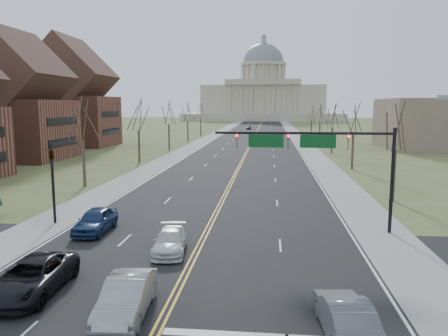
% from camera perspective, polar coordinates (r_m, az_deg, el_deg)
% --- Properties ---
extents(ground, '(600.00, 600.00, 0.00)m').
position_cam_1_polar(ground, '(19.08, -7.96, -18.90)').
color(ground, '#4E5A2D').
rests_on(ground, ground).
extents(road, '(20.00, 380.00, 0.01)m').
position_cam_1_polar(road, '(126.83, 4.04, 4.26)').
color(road, black).
rests_on(road, ground).
extents(cross_road, '(120.00, 14.00, 0.01)m').
position_cam_1_polar(cross_road, '(24.44, -4.51, -12.58)').
color(cross_road, black).
rests_on(cross_road, ground).
extents(sidewalk_left, '(4.00, 380.00, 0.03)m').
position_cam_1_polar(sidewalk_left, '(127.79, -1.36, 4.31)').
color(sidewalk_left, gray).
rests_on(sidewalk_left, ground).
extents(sidewalk_right, '(4.00, 380.00, 0.03)m').
position_cam_1_polar(sidewalk_right, '(127.00, 9.48, 4.18)').
color(sidewalk_right, gray).
rests_on(sidewalk_right, ground).
extents(center_line, '(0.42, 380.00, 0.01)m').
position_cam_1_polar(center_line, '(126.83, 4.04, 4.26)').
color(center_line, gold).
rests_on(center_line, road).
extents(edge_line_left, '(0.15, 380.00, 0.01)m').
position_cam_1_polar(edge_line_left, '(127.53, -0.37, 4.30)').
color(edge_line_left, silver).
rests_on(edge_line_left, road).
extents(edge_line_right, '(0.15, 380.00, 0.01)m').
position_cam_1_polar(edge_line_right, '(126.88, 8.48, 4.19)').
color(edge_line_right, silver).
rests_on(edge_line_right, road).
extents(capitol, '(90.00, 60.00, 50.00)m').
position_cam_1_polar(capitol, '(266.47, 5.12, 9.35)').
color(capitol, '#BAB29B').
rests_on(capitol, ground).
extents(signal_mast, '(12.12, 0.44, 7.20)m').
position_cam_1_polar(signal_mast, '(30.27, 12.04, 2.51)').
color(signal_mast, black).
rests_on(signal_mast, ground).
extents(signal_left, '(0.32, 0.36, 6.00)m').
position_cam_1_polar(signal_left, '(34.20, -21.50, -0.71)').
color(signal_left, black).
rests_on(signal_left, ground).
extents(tree_r_0, '(3.74, 3.74, 8.50)m').
position_cam_1_polar(tree_r_0, '(42.06, 21.57, 4.74)').
color(tree_r_0, '#3A2F22').
rests_on(tree_r_0, ground).
extents(tree_l_0, '(3.96, 3.96, 9.00)m').
position_cam_1_polar(tree_l_0, '(48.68, -18.05, 5.76)').
color(tree_l_0, '#3A2F22').
rests_on(tree_l_0, ground).
extents(tree_r_1, '(3.74, 3.74, 8.50)m').
position_cam_1_polar(tree_r_1, '(61.54, 16.60, 5.88)').
color(tree_r_1, '#3A2F22').
rests_on(tree_r_1, ground).
extents(tree_l_1, '(3.96, 3.96, 9.00)m').
position_cam_1_polar(tree_l_1, '(67.44, -11.13, 6.57)').
color(tree_l_1, '#3A2F22').
rests_on(tree_l_1, ground).
extents(tree_r_2, '(3.74, 3.74, 8.50)m').
position_cam_1_polar(tree_r_2, '(81.28, 14.02, 6.46)').
color(tree_r_2, '#3A2F22').
rests_on(tree_r_2, ground).
extents(tree_l_2, '(3.96, 3.96, 9.00)m').
position_cam_1_polar(tree_l_2, '(86.75, -7.24, 6.99)').
color(tree_l_2, '#3A2F22').
rests_on(tree_l_2, ground).
extents(tree_r_3, '(3.74, 3.74, 8.50)m').
position_cam_1_polar(tree_r_3, '(101.11, 12.44, 6.80)').
color(tree_r_3, '#3A2F22').
rests_on(tree_r_3, ground).
extents(tree_l_3, '(3.96, 3.96, 9.00)m').
position_cam_1_polar(tree_l_3, '(106.32, -4.78, 7.23)').
color(tree_l_3, '#3A2F22').
rests_on(tree_l_3, ground).
extents(tree_r_4, '(3.74, 3.74, 8.50)m').
position_cam_1_polar(tree_r_4, '(121.01, 11.39, 7.03)').
color(tree_r_4, '#3A2F22').
rests_on(tree_r_4, ground).
extents(tree_l_4, '(3.96, 3.96, 9.00)m').
position_cam_1_polar(tree_l_4, '(126.03, -3.08, 7.40)').
color(tree_l_4, '#3A2F22').
rests_on(tree_l_4, ground).
extents(bldg_left_mid, '(15.10, 14.28, 20.75)m').
position_cam_1_polar(bldg_left_mid, '(77.69, -25.45, 7.31)').
color(bldg_left_mid, brown).
rests_on(bldg_left_mid, ground).
extents(bldg_left_far, '(17.10, 14.28, 23.25)m').
position_cam_1_polar(bldg_left_far, '(99.84, -19.27, 8.24)').
color(bldg_left_far, brown).
rests_on(bldg_left_far, ground).
extents(bldg_right_mass, '(25.00, 20.00, 10.00)m').
position_cam_1_polar(bldg_right_mass, '(99.21, 27.21, 5.17)').
color(bldg_right_mass, '#725E51').
rests_on(bldg_right_mass, ground).
extents(car_nb_outer_lead, '(2.08, 4.82, 1.54)m').
position_cam_1_polar(car_nb_outer_lead, '(17.98, 15.52, -18.12)').
color(car_nb_outer_lead, '#575960').
rests_on(car_nb_outer_lead, road).
extents(car_sb_inner_lead, '(2.04, 4.98, 1.61)m').
position_cam_1_polar(car_sb_inner_lead, '(19.22, -12.62, -16.13)').
color(car_sb_inner_lead, gray).
rests_on(car_sb_inner_lead, road).
extents(car_sb_outer_lead, '(2.87, 5.81, 1.59)m').
position_cam_1_polar(car_sb_outer_lead, '(22.60, -23.83, -12.89)').
color(car_sb_outer_lead, black).
rests_on(car_sb_outer_lead, road).
extents(car_sb_inner_second, '(2.40, 4.74, 1.32)m').
position_cam_1_polar(car_sb_inner_second, '(26.44, -7.08, -9.47)').
color(car_sb_inner_second, silver).
rests_on(car_sb_inner_second, road).
extents(car_sb_outer_second, '(1.98, 4.83, 1.64)m').
position_cam_1_polar(car_sb_outer_second, '(31.45, -16.44, -6.57)').
color(car_sb_outer_second, navy).
rests_on(car_sb_outer_second, road).
extents(car_far_nb, '(2.57, 5.36, 1.47)m').
position_cam_1_polar(car_far_nb, '(109.52, 4.90, 4.02)').
color(car_far_nb, black).
rests_on(car_far_nb, road).
extents(car_far_sb, '(2.04, 4.69, 1.58)m').
position_cam_1_polar(car_far_sb, '(159.33, 3.25, 5.35)').
color(car_far_sb, '#575960').
rests_on(car_far_sb, road).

